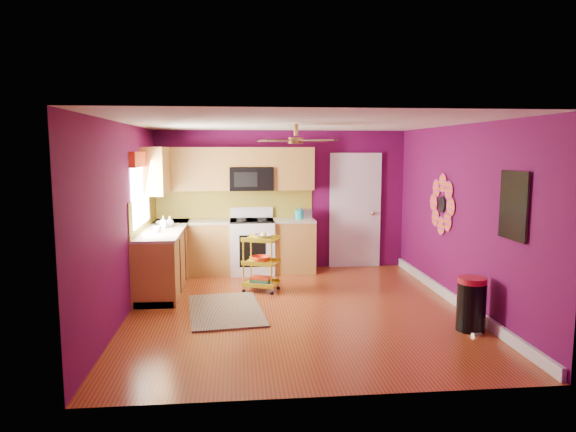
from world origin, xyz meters
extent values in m
plane|color=maroon|center=(0.00, 0.00, 0.00)|extent=(5.00, 5.00, 0.00)
cube|color=#5A0A43|center=(0.00, 2.50, 1.25)|extent=(4.50, 0.04, 2.50)
cube|color=#5A0A43|center=(0.00, -2.50, 1.25)|extent=(4.50, 0.04, 2.50)
cube|color=#5A0A43|center=(-2.25, 0.00, 1.25)|extent=(0.04, 5.00, 2.50)
cube|color=#5A0A43|center=(2.25, 0.00, 1.25)|extent=(0.04, 5.00, 2.50)
cube|color=silver|center=(0.00, 0.00, 2.50)|extent=(4.50, 5.00, 0.04)
cube|color=white|center=(2.22, 0.00, 0.07)|extent=(0.05, 4.90, 0.14)
cube|color=olive|center=(-1.95, 1.35, 0.45)|extent=(0.60, 2.30, 0.90)
cube|color=olive|center=(-0.85, 2.20, 0.45)|extent=(2.80, 0.60, 0.90)
cube|color=beige|center=(-1.95, 1.35, 0.92)|extent=(0.63, 2.30, 0.04)
cube|color=beige|center=(-0.85, 2.20, 0.92)|extent=(2.80, 0.63, 0.04)
cube|color=black|center=(-1.95, 1.35, 0.05)|extent=(0.54, 2.30, 0.10)
cube|color=black|center=(-0.85, 2.20, 0.05)|extent=(2.80, 0.54, 0.10)
cube|color=white|center=(-0.55, 2.17, 0.46)|extent=(0.76, 0.66, 0.92)
cube|color=black|center=(-0.55, 2.17, 0.93)|extent=(0.76, 0.62, 0.03)
cube|color=white|center=(-0.55, 2.45, 1.04)|extent=(0.76, 0.06, 0.18)
cube|color=black|center=(-0.55, 1.84, 0.45)|extent=(0.45, 0.02, 0.55)
cube|color=olive|center=(-1.59, 2.33, 1.83)|extent=(1.32, 0.33, 0.75)
cube|color=olive|center=(0.19, 2.33, 1.83)|extent=(0.72, 0.33, 0.75)
cube|color=olive|center=(-0.55, 2.33, 2.03)|extent=(0.76, 0.33, 0.34)
cube|color=olive|center=(-2.08, 1.85, 1.83)|extent=(0.33, 1.30, 0.75)
cube|color=black|center=(-0.55, 2.30, 1.65)|extent=(0.76, 0.38, 0.40)
cube|color=olive|center=(-0.85, 2.49, 1.20)|extent=(2.80, 0.01, 0.51)
cube|color=olive|center=(-2.24, 1.35, 1.20)|extent=(0.01, 2.30, 0.51)
cube|color=white|center=(-2.23, 1.05, 1.55)|extent=(0.03, 1.20, 1.00)
cube|color=red|center=(-2.20, 1.05, 2.02)|extent=(0.08, 1.35, 0.22)
cube|color=white|center=(1.35, 2.48, 1.02)|extent=(0.85, 0.04, 2.05)
cube|color=white|center=(1.35, 2.46, 1.02)|extent=(0.95, 0.02, 2.15)
sphere|color=#BF8C3F|center=(1.67, 2.42, 1.00)|extent=(0.07, 0.07, 0.07)
cylinder|color=black|center=(2.23, 0.60, 1.35)|extent=(0.01, 0.24, 0.24)
cube|color=#1AAE94|center=(2.23, -1.40, 1.55)|extent=(0.03, 0.52, 0.72)
cube|color=black|center=(2.21, -1.40, 1.55)|extent=(0.01, 0.56, 0.76)
cylinder|color=#BF8C3F|center=(0.00, 0.20, 2.42)|extent=(0.06, 0.06, 0.16)
cylinder|color=#BF8C3F|center=(0.00, 0.20, 2.28)|extent=(0.20, 0.20, 0.08)
cube|color=#4C2D19|center=(0.27, 0.47, 2.28)|extent=(0.47, 0.47, 0.01)
cube|color=#4C2D19|center=(-0.27, 0.47, 2.28)|extent=(0.47, 0.47, 0.01)
cube|color=#4C2D19|center=(-0.27, -0.07, 2.28)|extent=(0.47, 0.47, 0.01)
cube|color=#4C2D19|center=(0.27, -0.07, 2.28)|extent=(0.47, 0.47, 0.01)
cube|color=black|center=(-0.97, 0.03, 0.01)|extent=(1.12, 1.65, 0.02)
cylinder|color=gold|center=(-0.72, 0.90, 0.43)|extent=(0.02, 0.02, 0.78)
cylinder|color=gold|center=(-0.30, 0.72, 0.43)|extent=(0.02, 0.02, 0.78)
cylinder|color=gold|center=(-0.59, 1.19, 0.43)|extent=(0.02, 0.02, 0.78)
cylinder|color=gold|center=(-0.18, 1.01, 0.43)|extent=(0.02, 0.02, 0.78)
sphere|color=black|center=(-0.72, 0.90, 0.03)|extent=(0.06, 0.06, 0.06)
sphere|color=black|center=(-0.30, 0.72, 0.03)|extent=(0.06, 0.06, 0.06)
sphere|color=black|center=(-0.59, 1.19, 0.03)|extent=(0.06, 0.06, 0.06)
sphere|color=black|center=(-0.18, 1.01, 0.03)|extent=(0.06, 0.06, 0.06)
cube|color=gold|center=(-0.45, 0.96, 0.80)|extent=(0.61, 0.54, 0.03)
cube|color=gold|center=(-0.45, 0.96, 0.44)|extent=(0.61, 0.54, 0.03)
cube|color=gold|center=(-0.45, 0.96, 0.11)|extent=(0.61, 0.54, 0.03)
imported|color=beige|center=(-0.41, 0.94, 0.85)|extent=(0.37, 0.37, 0.07)
sphere|color=yellow|center=(-0.41, 0.94, 0.87)|extent=(0.09, 0.09, 0.09)
imported|color=red|center=(-0.45, 0.96, 0.50)|extent=(0.38, 0.38, 0.09)
cube|color=navy|center=(-0.45, 0.96, 0.14)|extent=(0.36, 0.32, 0.04)
cube|color=#267233|center=(-0.45, 0.96, 0.18)|extent=(0.36, 0.32, 0.03)
cube|color=red|center=(-0.45, 0.96, 0.21)|extent=(0.36, 0.32, 0.03)
cylinder|color=black|center=(1.98, -1.01, 0.29)|extent=(0.43, 0.43, 0.58)
cylinder|color=#A91827|center=(1.98, -1.01, 0.61)|extent=(0.34, 0.34, 0.07)
cube|color=beige|center=(1.98, -1.18, 0.01)|extent=(0.13, 0.09, 0.03)
cylinder|color=teal|center=(0.30, 2.23, 1.02)|extent=(0.18, 0.18, 0.16)
sphere|color=teal|center=(0.30, 2.23, 1.12)|extent=(0.06, 0.06, 0.06)
cube|color=beige|center=(0.40, 2.23, 1.03)|extent=(0.22, 0.15, 0.18)
imported|color=#EA3F72|center=(-1.95, 1.35, 1.04)|extent=(0.09, 0.09, 0.20)
imported|color=white|center=(-1.87, 1.51, 1.02)|extent=(0.13, 0.13, 0.17)
imported|color=white|center=(-2.00, 1.72, 0.97)|extent=(0.24, 0.24, 0.06)
imported|color=white|center=(-1.98, 0.95, 0.99)|extent=(0.12, 0.12, 0.10)
camera|label=1|loc=(-0.78, -6.72, 2.16)|focal=32.00mm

